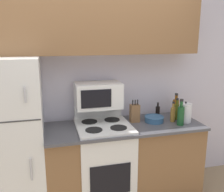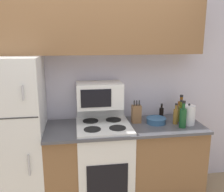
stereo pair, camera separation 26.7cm
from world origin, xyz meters
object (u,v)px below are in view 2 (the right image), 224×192
(refrigerator, at_px, (11,137))
(stove, at_px, (104,162))
(microwave, at_px, (99,95))
(bottle_olive_oil, at_px, (181,113))
(bottle_vinegar, at_px, (176,116))
(bowl, at_px, (156,120))
(bottle_soy_sauce, at_px, (161,112))
(knife_block, at_px, (136,114))
(bottle_wine_green, at_px, (183,117))
(kettle, at_px, (188,115))
(bottle_whiskey, at_px, (181,108))

(refrigerator, relative_size, stove, 1.54)
(microwave, xyz_separation_m, bottle_olive_oil, (0.94, -0.10, -0.23))
(bottle_vinegar, bearing_deg, bowl, 167.16)
(stove, xyz_separation_m, bottle_olive_oil, (0.91, 0.04, 0.53))
(stove, bearing_deg, bowl, 1.65)
(refrigerator, bearing_deg, bottle_soy_sauce, 5.81)
(microwave, height_order, bottle_olive_oil, microwave)
(knife_block, distance_m, bottle_wine_green, 0.52)
(bowl, bearing_deg, kettle, -14.19)
(bottle_vinegar, xyz_separation_m, bottle_soy_sauce, (-0.09, 0.23, -0.02))
(bowl, distance_m, bottle_wine_green, 0.31)
(kettle, bearing_deg, bottle_soy_sauce, 129.93)
(bottle_olive_oil, xyz_separation_m, bottle_whiskey, (0.07, 0.16, 0.01))
(microwave, distance_m, bottle_olive_oil, 0.97)
(microwave, height_order, bottle_wine_green, microwave)
(bottle_olive_oil, relative_size, bottle_soy_sauce, 1.44)
(refrigerator, distance_m, bottle_whiskey, 1.99)
(bottle_olive_oil, xyz_separation_m, bottle_wine_green, (-0.06, -0.19, 0.02))
(refrigerator, height_order, microwave, refrigerator)
(bowl, distance_m, kettle, 0.37)
(bottle_vinegar, height_order, kettle, kettle)
(knife_block, xyz_separation_m, bottle_vinegar, (0.43, -0.11, -0.01))
(stove, distance_m, bowl, 0.77)
(bottle_vinegar, bearing_deg, bottle_wine_green, -76.28)
(knife_block, relative_size, bottle_wine_green, 0.89)
(refrigerator, height_order, bottle_vinegar, refrigerator)
(stove, relative_size, knife_block, 4.15)
(bottle_vinegar, bearing_deg, knife_block, 165.77)
(kettle, bearing_deg, bowl, 165.81)
(stove, xyz_separation_m, bottle_vinegar, (0.82, -0.03, 0.52))
(microwave, distance_m, bottle_wine_green, 0.95)
(refrigerator, distance_m, bottle_olive_oil, 1.91)
(knife_block, relative_size, bottle_whiskey, 0.95)
(refrigerator, height_order, stove, refrigerator)
(refrigerator, relative_size, microwave, 3.33)
(bottle_olive_oil, height_order, bottle_vinegar, bottle_olive_oil)
(bowl, bearing_deg, knife_block, 164.46)
(bottle_whiskey, bearing_deg, bottle_soy_sauce, -179.77)
(bottle_soy_sauce, xyz_separation_m, kettle, (0.22, -0.27, 0.04))
(refrigerator, distance_m, stove, 1.05)
(bowl, height_order, bottle_vinegar, bottle_vinegar)
(bottle_wine_green, relative_size, bottle_vinegar, 1.25)
(bowl, xyz_separation_m, bottle_wine_green, (0.24, -0.17, 0.08))
(stove, relative_size, bottle_soy_sauce, 6.12)
(bottle_olive_oil, height_order, kettle, bottle_olive_oil)
(stove, relative_size, kettle, 4.50)
(bottle_olive_oil, bearing_deg, kettle, -66.97)
(knife_block, bearing_deg, refrigerator, -177.54)
(bottle_vinegar, distance_m, kettle, 0.14)
(bottle_olive_oil, bearing_deg, bottle_whiskey, 65.58)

